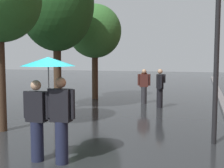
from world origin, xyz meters
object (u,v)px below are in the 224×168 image
(couple_under_umbrella, at_px, (49,94))
(pedestrian_walking_midground, at_px, (160,87))
(street_lamp_post, at_px, (217,45))
(pedestrian_walking_far, at_px, (144,85))
(street_tree_1, at_px, (56,4))
(street_tree_2, at_px, (95,32))

(couple_under_umbrella, height_order, pedestrian_walking_midground, couple_under_umbrella)
(street_lamp_post, bearing_deg, pedestrian_walking_far, 116.96)
(street_tree_1, xyz_separation_m, couple_under_umbrella, (2.70, -5.37, -2.86))
(street_tree_1, distance_m, pedestrian_walking_far, 5.29)
(street_tree_2, distance_m, pedestrian_walking_far, 3.84)
(street_tree_1, relative_size, couple_under_umbrella, 2.89)
(street_tree_1, relative_size, pedestrian_walking_far, 3.87)
(couple_under_umbrella, bearing_deg, street_lamp_post, 35.98)
(couple_under_umbrella, xyz_separation_m, pedestrian_walking_midground, (1.20, 7.11, -0.51))
(street_tree_1, distance_m, street_tree_2, 3.57)
(street_tree_2, relative_size, pedestrian_walking_far, 3.03)
(street_tree_1, height_order, pedestrian_walking_midground, street_tree_1)
(pedestrian_walking_midground, relative_size, pedestrian_walking_far, 1.03)
(pedestrian_walking_far, bearing_deg, street_lamp_post, -63.04)
(couple_under_umbrella, distance_m, pedestrian_walking_far, 8.09)
(couple_under_umbrella, xyz_separation_m, pedestrian_walking_far, (0.32, 8.07, -0.54))
(street_tree_1, height_order, pedestrian_walking_far, street_tree_1)
(street_tree_2, bearing_deg, couple_under_umbrella, -74.73)
(street_tree_1, relative_size, pedestrian_walking_midground, 3.74)
(street_tree_1, bearing_deg, pedestrian_walking_far, 41.85)
(street_tree_2, height_order, pedestrian_walking_midground, street_tree_2)
(pedestrian_walking_midground, bearing_deg, pedestrian_walking_far, 132.86)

